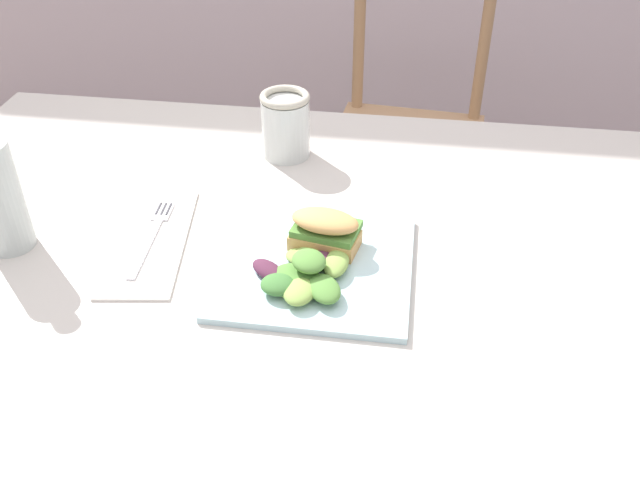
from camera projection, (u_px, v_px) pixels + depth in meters
name	position (u px, v px, depth m)	size (l,w,h in m)	color
dining_table	(312.00, 311.00, 1.05)	(1.36, 0.89, 0.74)	#BCB7AD
chair_wooden_far	(408.00, 134.00, 1.90)	(0.43, 0.43, 0.87)	tan
plate_lunch	(316.00, 266.00, 0.94)	(0.26, 0.26, 0.01)	silver
sandwich_half_front	(325.00, 230.00, 0.96)	(0.10, 0.08, 0.06)	tan
salad_mixed_greens	(304.00, 274.00, 0.90)	(0.14, 0.13, 0.04)	#84A84C
napkin_folded	(150.00, 241.00, 1.00)	(0.10, 0.26, 0.00)	silver
fork_on_napkin	(153.00, 232.00, 1.01)	(0.03, 0.19, 0.00)	silver
mason_jar_iced_tea	(286.00, 128.00, 1.18)	(0.08, 0.08, 0.11)	gold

